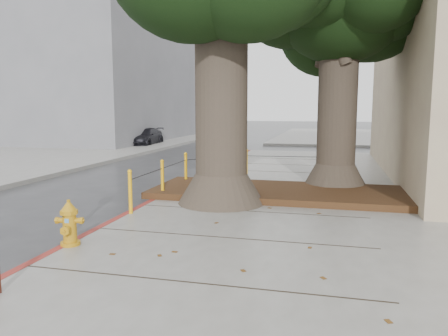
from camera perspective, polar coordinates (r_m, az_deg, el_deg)
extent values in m
plane|color=#28282B|center=(7.78, -3.14, -9.88)|extent=(140.00, 140.00, 0.00)
cube|color=slate|center=(37.35, 19.81, 3.92)|extent=(16.00, 20.00, 0.15)
cube|color=maroon|center=(10.71, -9.49, -4.61)|extent=(0.14, 26.00, 0.16)
cube|color=black|center=(11.26, 7.11, -3.13)|extent=(6.40, 2.60, 0.16)
cube|color=slate|center=(33.97, -17.06, 13.70)|extent=(12.00, 16.00, 12.00)
cube|color=silver|center=(55.74, -6.44, 13.14)|extent=(12.00, 18.00, 15.00)
cone|color=#4C3F33|center=(10.27, -0.34, -2.62)|extent=(2.04, 2.04, 0.70)
cylinder|color=#4C3F33|center=(10.09, -0.35, 8.79)|extent=(1.20, 1.20, 4.22)
cone|color=#4C3F33|center=(12.42, 14.28, -1.02)|extent=(1.77, 1.77, 0.70)
cylinder|color=#4C3F33|center=(12.28, 14.57, 7.40)|extent=(1.04, 1.04, 3.84)
sphere|color=black|center=(13.00, 20.12, 19.03)|extent=(3.00, 3.00, 3.00)
cylinder|color=#FDB00E|center=(9.40, -12.14, -3.15)|extent=(0.08, 0.08, 0.90)
sphere|color=#FDB00E|center=(9.33, -12.22, -0.44)|extent=(0.09, 0.09, 0.09)
cylinder|color=#FDB00E|center=(11.02, -8.04, -1.44)|extent=(0.08, 0.08, 0.90)
sphere|color=#FDB00E|center=(10.96, -8.09, 0.88)|extent=(0.09, 0.09, 0.09)
cylinder|color=#FDB00E|center=(12.69, -5.01, -0.16)|extent=(0.08, 0.08, 0.90)
sphere|color=#FDB00E|center=(12.63, -5.04, 1.86)|extent=(0.09, 0.09, 0.09)
cylinder|color=#FDB00E|center=(13.74, 2.95, 0.48)|extent=(0.08, 0.08, 0.90)
sphere|color=#FDB00E|center=(13.69, 2.97, 2.35)|extent=(0.09, 0.09, 0.09)
cylinder|color=#FDB00E|center=(13.70, 12.18, 0.29)|extent=(0.08, 0.08, 0.90)
sphere|color=#FDB00E|center=(13.65, 12.24, 2.16)|extent=(0.09, 0.09, 0.09)
cylinder|color=black|center=(10.16, -9.97, -0.73)|extent=(0.02, 1.80, 0.02)
cylinder|color=black|center=(11.81, -6.44, 0.54)|extent=(0.02, 1.80, 0.02)
cylinder|color=black|center=(13.15, -0.87, 1.34)|extent=(1.51, 1.51, 0.02)
cylinder|color=black|center=(13.65, 7.58, 1.51)|extent=(2.20, 0.22, 0.02)
cylinder|color=orange|center=(7.64, -19.41, -9.25)|extent=(0.37, 0.37, 0.06)
cylinder|color=orange|center=(7.57, -19.50, -7.33)|extent=(0.25, 0.25, 0.49)
cylinder|color=orange|center=(7.51, -19.59, -5.45)|extent=(0.34, 0.34, 0.07)
cone|color=orange|center=(7.49, -19.62, -4.76)|extent=(0.31, 0.31, 0.14)
cylinder|color=orange|center=(7.47, -19.66, -4.10)|extent=(0.06, 0.06, 0.05)
cylinder|color=orange|center=(7.59, -20.44, -6.42)|extent=(0.15, 0.11, 0.09)
cylinder|color=orange|center=(7.50, -18.63, -6.52)|extent=(0.15, 0.11, 0.09)
cylinder|color=orange|center=(7.47, -19.84, -7.56)|extent=(0.15, 0.16, 0.13)
cube|color=#5999D8|center=(7.44, -19.86, -6.53)|extent=(0.07, 0.02, 0.07)
imported|color=#B5B4BA|center=(26.29, 22.71, 3.48)|extent=(3.76, 1.77, 1.24)
imported|color=black|center=(27.57, -10.36, 3.99)|extent=(1.77, 3.89, 1.10)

